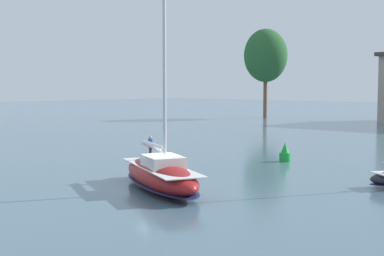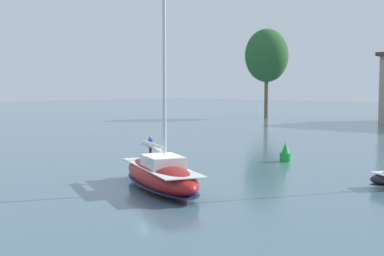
% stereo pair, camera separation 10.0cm
% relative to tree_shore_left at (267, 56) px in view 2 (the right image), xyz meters
% --- Properties ---
extents(ground_plane, '(400.00, 400.00, 0.00)m').
position_rel_tree_shore_left_xyz_m(ground_plane, '(41.66, -70.08, -13.25)').
color(ground_plane, slate).
extents(tree_shore_left, '(9.20, 9.20, 18.94)m').
position_rel_tree_shore_left_xyz_m(tree_shore_left, '(0.00, 0.00, 0.00)').
color(tree_shore_left, brown).
rests_on(tree_shore_left, ground).
extents(sailboat_main, '(11.42, 7.51, 15.30)m').
position_rel_tree_shore_left_xyz_m(sailboat_main, '(41.69, -70.09, -12.22)').
color(sailboat_main, maroon).
rests_on(sailboat_main, ground).
extents(channel_buoy, '(1.02, 1.02, 1.86)m').
position_rel_tree_shore_left_xyz_m(channel_buoy, '(40.25, -53.40, -12.52)').
color(channel_buoy, green).
rests_on(channel_buoy, ground).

